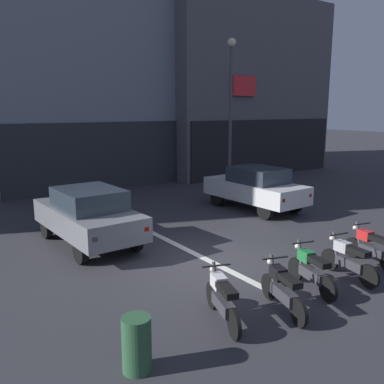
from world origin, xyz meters
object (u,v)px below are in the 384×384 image
(motorcycle_green_row_centre, at_px, (311,270))
(motorcycle_white_row_leftmost, at_px, (222,298))
(car_silver_down_street, at_px, (84,164))
(motorcycle_red_row_rightmost, at_px, (370,247))
(trash_bin, at_px, (137,344))
(car_grey_crossing_near, at_px, (88,214))
(street_lamp, at_px, (231,102))
(motorcycle_black_row_left_mid, at_px, (283,289))
(motorcycle_silver_row_right_mid, at_px, (348,259))
(car_white_parked_kerbside, at_px, (256,187))

(motorcycle_green_row_centre, bearing_deg, motorcycle_white_row_leftmost, 179.73)
(car_silver_down_street, distance_m, motorcycle_green_row_centre, 16.23)
(car_silver_down_street, height_order, motorcycle_red_row_rightmost, car_silver_down_street)
(motorcycle_green_row_centre, bearing_deg, trash_bin, -174.82)
(motorcycle_red_row_rightmost, xyz_separation_m, trash_bin, (-6.73, -0.54, -0.03))
(motorcycle_white_row_leftmost, height_order, motorcycle_red_row_rightmost, same)
(motorcycle_green_row_centre, height_order, motorcycle_red_row_rightmost, same)
(car_grey_crossing_near, bearing_deg, street_lamp, 21.82)
(car_grey_crossing_near, distance_m, motorcycle_black_row_left_mid, 6.13)
(motorcycle_green_row_centre, bearing_deg, motorcycle_silver_row_right_mid, -3.39)
(car_grey_crossing_near, relative_size, trash_bin, 4.91)
(motorcycle_green_row_centre, relative_size, trash_bin, 1.92)
(motorcycle_silver_row_right_mid, bearing_deg, motorcycle_red_row_rightmost, 10.34)
(car_silver_down_street, height_order, motorcycle_green_row_centre, car_silver_down_street)
(car_grey_crossing_near, distance_m, motorcycle_white_row_leftmost, 5.60)
(car_white_parked_kerbside, height_order, street_lamp, street_lamp)
(street_lamp, distance_m, trash_bin, 13.46)
(car_silver_down_street, xyz_separation_m, motorcycle_white_row_leftmost, (-3.39, -16.18, -0.43))
(car_white_parked_kerbside, relative_size, motorcycle_white_row_leftmost, 2.59)
(trash_bin, bearing_deg, car_white_parked_kerbside, 37.43)
(trash_bin, bearing_deg, car_silver_down_street, 72.24)
(trash_bin, bearing_deg, car_grey_crossing_near, 75.51)
(car_grey_crossing_near, height_order, street_lamp, street_lamp)
(street_lamp, xyz_separation_m, motorcycle_silver_row_right_mid, (-3.73, -8.74, -3.64))
(car_grey_crossing_near, xyz_separation_m, motorcycle_white_row_leftmost, (0.38, -5.57, -0.43))
(car_silver_down_street, xyz_separation_m, street_lamp, (3.94, -7.53, 3.21))
(motorcycle_green_row_centre, relative_size, motorcycle_silver_row_right_mid, 0.98)
(motorcycle_silver_row_right_mid, relative_size, trash_bin, 1.96)
(car_silver_down_street, bearing_deg, motorcycle_white_row_leftmost, -101.83)
(car_grey_crossing_near, distance_m, motorcycle_silver_row_right_mid, 6.93)
(car_silver_down_street, bearing_deg, street_lamp, -62.35)
(car_white_parked_kerbside, bearing_deg, trash_bin, -142.57)
(car_white_parked_kerbside, bearing_deg, motorcycle_red_row_rightmost, -105.34)
(street_lamp, distance_m, motorcycle_green_row_centre, 10.61)
(car_silver_down_street, distance_m, motorcycle_red_row_rightmost, 16.11)
(motorcycle_green_row_centre, bearing_deg, motorcycle_red_row_rightmost, 3.54)
(street_lamp, height_order, motorcycle_white_row_leftmost, street_lamp)
(car_grey_crossing_near, xyz_separation_m, car_white_parked_kerbside, (6.79, 0.40, 0.00))
(car_grey_crossing_near, distance_m, street_lamp, 8.90)
(street_lamp, relative_size, motorcycle_silver_row_right_mid, 4.05)
(car_silver_down_street, xyz_separation_m, motorcycle_green_row_centre, (-0.99, -16.19, -0.43))
(motorcycle_silver_row_right_mid, bearing_deg, motorcycle_green_row_centre, 176.61)
(car_silver_down_street, relative_size, motorcycle_black_row_left_mid, 2.58)
(street_lamp, xyz_separation_m, motorcycle_green_row_centre, (-4.93, -8.67, -3.64))
(car_grey_crossing_near, relative_size, car_white_parked_kerbside, 1.00)
(motorcycle_white_row_leftmost, height_order, motorcycle_green_row_centre, same)
(car_white_parked_kerbside, distance_m, motorcycle_green_row_centre, 7.21)
(car_white_parked_kerbside, height_order, motorcycle_silver_row_right_mid, car_white_parked_kerbside)
(motorcycle_black_row_left_mid, xyz_separation_m, motorcycle_red_row_rightmost, (3.60, 0.47, 0.00))
(trash_bin, bearing_deg, motorcycle_red_row_rightmost, 4.59)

